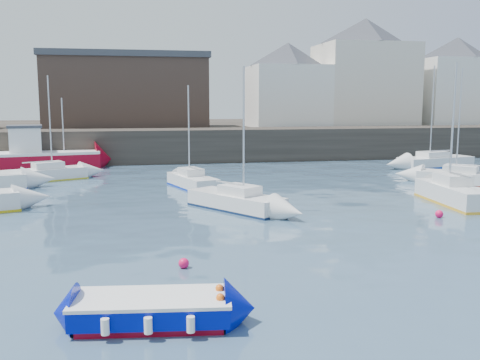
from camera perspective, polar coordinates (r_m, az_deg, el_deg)
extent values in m
plane|color=#2D4760|center=(16.70, 8.07, -11.04)|extent=(220.00, 220.00, 0.00)
cube|color=#28231E|center=(50.30, -5.04, 3.74)|extent=(90.00, 5.00, 3.00)
cube|color=#28231E|center=(68.19, -6.64, 4.84)|extent=(90.00, 32.00, 2.80)
cube|color=beige|center=(62.24, 13.08, 9.79)|extent=(10.00, 8.00, 9.00)
pyramid|color=#3A3D44|center=(62.68, 13.26, 15.18)|extent=(13.36, 13.36, 2.80)
cube|color=white|center=(67.02, 21.95, 8.65)|extent=(9.00, 7.00, 7.50)
pyramid|color=#3A3D44|center=(67.28, 22.19, 12.88)|extent=(11.88, 11.88, 2.45)
cube|color=white|center=(58.66, 5.09, 8.85)|extent=(8.00, 7.00, 6.50)
pyramid|color=#3A3D44|center=(58.87, 5.15, 13.21)|extent=(11.14, 11.14, 2.45)
cube|color=#3D2D26|center=(57.87, -11.95, 8.96)|extent=(16.00, 10.00, 7.00)
cube|color=#3A3D44|center=(58.04, -12.06, 12.71)|extent=(16.40, 10.40, 0.60)
cube|color=maroon|center=(13.96, -9.34, -14.67)|extent=(3.68, 1.88, 0.18)
cube|color=#000CA2|center=(13.84, -9.38, -13.41)|extent=(4.01, 2.11, 0.48)
cube|color=white|center=(13.74, -9.40, -12.31)|extent=(4.09, 2.15, 0.09)
cube|color=white|center=(13.81, -9.38, -13.12)|extent=(3.19, 1.53, 0.44)
cube|color=tan|center=(13.77, -9.39, -12.69)|extent=(0.42, 1.17, 0.07)
cylinder|color=white|center=(14.83, -12.90, -12.14)|extent=(0.20, 0.20, 0.38)
cylinder|color=white|center=(13.14, -14.20, -14.93)|extent=(0.20, 0.20, 0.38)
cylinder|color=white|center=(14.71, -9.02, -12.21)|extent=(0.20, 0.20, 0.38)
cylinder|color=white|center=(13.01, -9.77, -15.05)|extent=(0.20, 0.20, 0.38)
cylinder|color=white|center=(14.65, -5.10, -12.22)|extent=(0.20, 0.20, 0.38)
cylinder|color=white|center=(12.94, -5.27, -15.08)|extent=(0.20, 0.20, 0.38)
cube|color=maroon|center=(47.23, -20.21, 1.87)|extent=(9.25, 4.81, 1.21)
cube|color=white|center=(47.16, -20.26, 2.73)|extent=(9.25, 4.81, 0.22)
cube|color=white|center=(47.07, -21.93, 3.98)|extent=(2.77, 2.59, 1.98)
cube|color=#3A3D44|center=(47.01, -22.01, 5.32)|extent=(3.03, 2.85, 0.22)
cylinder|color=silver|center=(47.07, -18.38, 5.64)|extent=(0.11, 0.11, 4.40)
cube|color=white|center=(27.53, -0.45, -2.32)|extent=(4.61, 5.61, 0.84)
cube|color=#102042|center=(27.60, -0.45, -3.06)|extent=(4.66, 5.67, 0.11)
cube|color=white|center=(27.22, -0.03, -1.06)|extent=(2.20, 2.37, 0.46)
cylinder|color=silver|center=(26.70, 0.39, 5.18)|extent=(0.09, 0.09, 6.41)
cube|color=white|center=(31.31, 21.87, -1.45)|extent=(2.24, 5.84, 1.03)
cube|color=gold|center=(31.39, 21.83, -2.25)|extent=(2.26, 5.90, 0.14)
cube|color=white|center=(31.44, 21.70, 0.08)|extent=(1.52, 2.10, 0.57)
cylinder|color=silver|center=(31.44, 21.75, 5.59)|extent=(0.11, 0.11, 6.59)
cube|color=white|center=(38.83, 22.89, 0.14)|extent=(5.72, 5.48, 0.83)
cube|color=maroon|center=(38.88, 22.86, -0.38)|extent=(5.78, 5.53, 0.11)
cube|color=white|center=(38.80, 22.51, 1.12)|extent=(2.52, 2.48, 0.46)
cylinder|color=silver|center=(38.61, 22.33, 5.90)|extent=(0.09, 0.09, 6.90)
cube|color=white|center=(34.50, -5.09, -0.20)|extent=(3.00, 5.24, 0.82)
cube|color=#0527AF|center=(34.56, -5.08, -0.78)|extent=(3.03, 5.29, 0.11)
cube|color=white|center=(34.64, -5.27, 0.90)|extent=(1.66, 2.02, 0.45)
cylinder|color=silver|center=(34.63, -5.49, 5.28)|extent=(0.09, 0.09, 5.73)
cube|color=white|center=(48.59, 20.14, 1.83)|extent=(6.93, 3.48, 0.85)
cube|color=#0037B4|center=(48.63, 20.12, 1.40)|extent=(7.00, 3.51, 0.11)
cube|color=white|center=(48.30, 19.89, 2.60)|extent=(2.60, 2.05, 0.47)
cylinder|color=silver|center=(47.87, 19.82, 6.85)|extent=(0.09, 0.09, 7.62)
cube|color=white|center=(40.10, -20.13, 0.54)|extent=(5.86, 4.07, 0.85)
cube|color=yellow|center=(40.15, -20.11, 0.02)|extent=(5.92, 4.11, 0.11)
cube|color=white|center=(40.10, -19.79, 1.51)|extent=(2.36, 2.07, 0.47)
cylinder|color=silver|center=(39.96, -19.62, 5.82)|extent=(0.09, 0.09, 6.48)
sphere|color=#EF1152|center=(18.24, -6.01, -9.31)|extent=(0.36, 0.36, 0.36)
sphere|color=#EF1152|center=(27.47, 20.46, -3.77)|extent=(0.38, 0.38, 0.38)
sphere|color=#EF1152|center=(35.82, -5.75, -0.55)|extent=(0.44, 0.44, 0.44)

